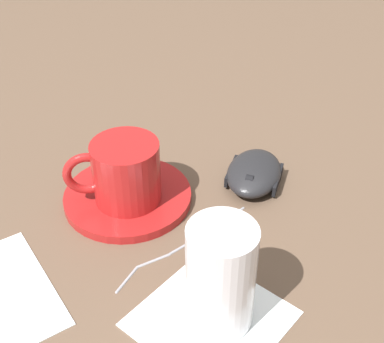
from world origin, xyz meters
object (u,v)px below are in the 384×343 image
(saucer, at_px, (128,197))
(coffee_cup, at_px, (124,172))
(drinking_glass, at_px, (221,276))
(computer_mouse, at_px, (254,173))

(saucer, relative_size, coffee_cup, 1.51)
(drinking_glass, bearing_deg, saucer, 53.65)
(saucer, bearing_deg, coffee_cup, -160.18)
(saucer, distance_m, drinking_glass, 0.21)
(coffee_cup, height_order, computer_mouse, coffee_cup)
(computer_mouse, height_order, drinking_glass, drinking_glass)
(coffee_cup, bearing_deg, computer_mouse, -51.42)
(saucer, distance_m, coffee_cup, 0.04)
(drinking_glass, bearing_deg, computer_mouse, 9.13)
(coffee_cup, distance_m, computer_mouse, 0.16)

